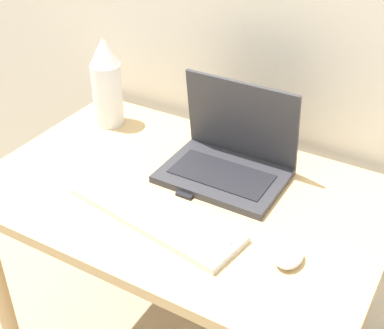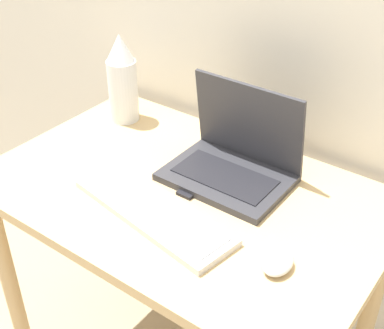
% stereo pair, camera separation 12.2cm
% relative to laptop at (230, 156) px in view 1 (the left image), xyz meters
% --- Properties ---
extents(desk, '(1.05, 0.68, 0.76)m').
position_rel_laptop_xyz_m(desk, '(-0.07, -0.14, -0.17)').
color(desk, tan).
rests_on(desk, ground_plane).
extents(laptop, '(0.32, 0.24, 0.25)m').
position_rel_laptop_xyz_m(laptop, '(0.00, 0.00, 0.00)').
color(laptop, '#333338').
rests_on(laptop, desk).
extents(keyboard, '(0.48, 0.21, 0.02)m').
position_rel_laptop_xyz_m(keyboard, '(-0.06, -0.26, -0.04)').
color(keyboard, silver).
rests_on(keyboard, desk).
extents(mouse, '(0.06, 0.08, 0.03)m').
position_rel_laptop_xyz_m(mouse, '(0.27, -0.24, -0.04)').
color(mouse, silver).
rests_on(mouse, desk).
extents(vase, '(0.09, 0.09, 0.28)m').
position_rel_laptop_xyz_m(vase, '(-0.45, 0.06, 0.08)').
color(vase, white).
rests_on(vase, desk).
extents(mp3_player, '(0.04, 0.07, 0.01)m').
position_rel_laptop_xyz_m(mp3_player, '(-0.05, -0.13, -0.05)').
color(mp3_player, black).
rests_on(mp3_player, desk).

